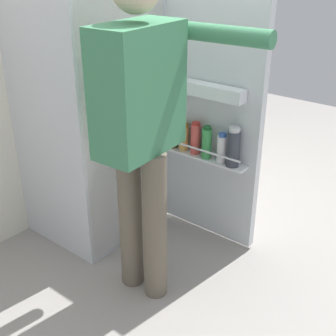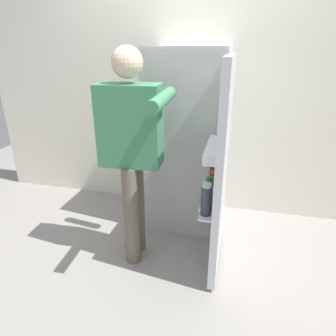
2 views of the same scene
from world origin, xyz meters
TOP-DOWN VIEW (x-y plane):
  - ground_plane at (0.00, 0.00)m, footprint 6.77×6.77m
  - kitchen_wall at (0.00, 0.90)m, footprint 4.40×0.10m
  - refrigerator at (0.03, 0.50)m, footprint 0.73×1.25m
  - person at (-0.27, -0.11)m, footprint 0.56×0.73m

SIDE VIEW (x-z plane):
  - ground_plane at x=0.00m, z-range 0.00..0.00m
  - refrigerator at x=0.03m, z-range 0.00..1.60m
  - person at x=-0.27m, z-range 0.16..1.77m
  - kitchen_wall at x=0.00m, z-range 0.00..2.54m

